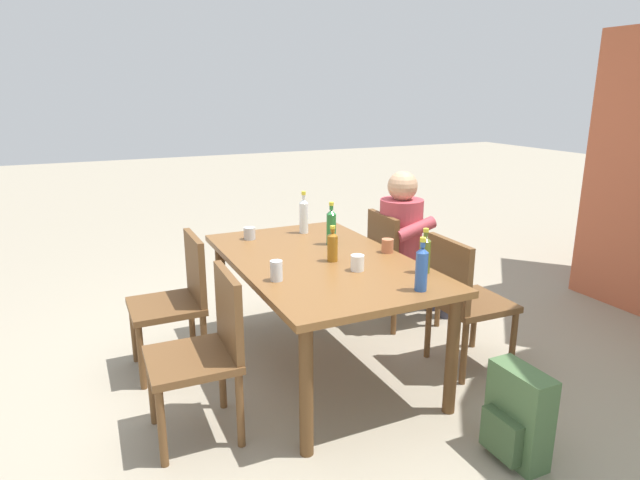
% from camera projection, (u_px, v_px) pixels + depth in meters
% --- Properties ---
extents(ground_plane, '(24.00, 24.00, 0.00)m').
position_uv_depth(ground_plane, '(320.00, 366.00, 3.54)').
color(ground_plane, gray).
extents(dining_table, '(1.71, 1.03, 0.74)m').
position_uv_depth(dining_table, '(320.00, 271.00, 3.36)').
color(dining_table, brown).
rests_on(dining_table, ground_plane).
extents(chair_far_left, '(0.46, 0.46, 0.87)m').
position_uv_depth(chair_far_left, '(396.00, 262.00, 4.08)').
color(chair_far_left, brown).
rests_on(chair_far_left, ground_plane).
extents(chair_near_left, '(0.44, 0.44, 0.87)m').
position_uv_depth(chair_near_left, '(178.00, 296.00, 3.41)').
color(chair_near_left, brown).
rests_on(chair_near_left, ground_plane).
extents(chair_far_right, '(0.45, 0.45, 0.87)m').
position_uv_depth(chair_far_right, '(462.00, 296.00, 3.40)').
color(chair_far_right, brown).
rests_on(chair_far_right, ground_plane).
extents(chair_near_right, '(0.45, 0.45, 0.87)m').
position_uv_depth(chair_near_right, '(207.00, 346.00, 2.74)').
color(chair_near_right, brown).
rests_on(chair_near_right, ground_plane).
extents(person_in_white_shirt, '(0.47, 0.61, 1.18)m').
position_uv_depth(person_in_white_shirt, '(409.00, 239.00, 4.08)').
color(person_in_white_shirt, '#B7424C').
rests_on(person_in_white_shirt, ground_plane).
extents(bottle_green, '(0.06, 0.06, 0.29)m').
position_uv_depth(bottle_green, '(331.00, 226.00, 3.62)').
color(bottle_green, '#287A38').
rests_on(bottle_green, dining_table).
extents(bottle_clear, '(0.06, 0.06, 0.31)m').
position_uv_depth(bottle_clear, '(304.00, 215.00, 3.91)').
color(bottle_clear, white).
rests_on(bottle_clear, dining_table).
extents(bottle_amber, '(0.06, 0.06, 0.22)m').
position_uv_depth(bottle_amber, '(333.00, 246.00, 3.27)').
color(bottle_amber, '#996019').
rests_on(bottle_amber, dining_table).
extents(bottle_blue, '(0.06, 0.06, 0.29)m').
position_uv_depth(bottle_blue, '(422.00, 268.00, 2.78)').
color(bottle_blue, '#2D56A3').
rests_on(bottle_blue, dining_table).
extents(bottle_olive, '(0.06, 0.06, 0.26)m').
position_uv_depth(bottle_olive, '(425.00, 254.00, 3.06)').
color(bottle_olive, '#566623').
rests_on(bottle_olive, dining_table).
extents(cup_steel, '(0.08, 0.08, 0.08)m').
position_uv_depth(cup_steel, '(250.00, 233.00, 3.77)').
color(cup_steel, '#B2B7BC').
rests_on(cup_steel, dining_table).
extents(cup_white, '(0.08, 0.08, 0.09)m').
position_uv_depth(cup_white, '(357.00, 263.00, 3.11)').
color(cup_white, white).
rests_on(cup_white, dining_table).
extents(cup_glass, '(0.07, 0.07, 0.11)m').
position_uv_depth(cup_glass, '(276.00, 271.00, 2.94)').
color(cup_glass, silver).
rests_on(cup_glass, dining_table).
extents(cup_terracotta, '(0.08, 0.08, 0.09)m').
position_uv_depth(cup_terracotta, '(387.00, 246.00, 3.46)').
color(cup_terracotta, '#BC6B47').
rests_on(cup_terracotta, dining_table).
extents(backpack_by_near_side, '(0.32, 0.20, 0.48)m').
position_uv_depth(backpack_by_near_side, '(517.00, 417.00, 2.59)').
color(backpack_by_near_side, '#47663D').
rests_on(backpack_by_near_side, ground_plane).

